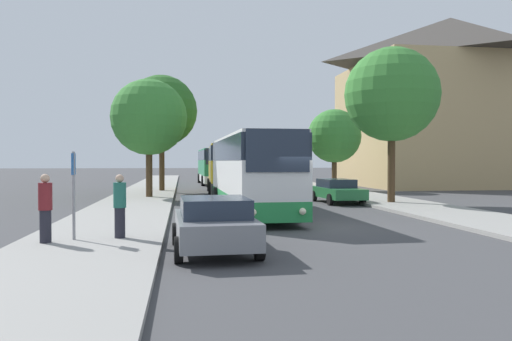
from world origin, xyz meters
TOP-DOWN VIEW (x-y plane):
  - ground_plane at (0.00, 0.00)m, footprint 300.00×300.00m
  - sidewalk_left at (-7.00, 0.00)m, footprint 4.00×120.00m
  - sidewalk_right at (7.00, 0.00)m, footprint 4.00×120.00m
  - building_right_background at (20.79, 27.05)m, footprint 17.96×15.17m
  - bus_front at (-1.42, 4.95)m, footprint 2.88×11.97m
  - bus_middle at (-1.24, 18.36)m, footprint 3.14×11.03m
  - bus_rear at (-1.36, 33.21)m, footprint 2.92×11.51m
  - parked_car_left_curb at (-3.65, -4.43)m, footprint 2.20×4.23m
  - parked_car_right_near at (4.13, 9.70)m, footprint 2.17×4.60m
  - parked_car_right_far at (4.12, 22.20)m, footprint 2.18×4.32m
  - bus_stop_sign at (-7.47, -2.72)m, footprint 0.08×0.45m
  - pedestrian_waiting_near at (-8.11, -3.17)m, footprint 0.36×0.36m
  - pedestrian_waiting_far at (-6.23, -2.58)m, footprint 0.36×0.36m
  - tree_left_near at (-6.48, 14.12)m, footprint 4.68×4.68m
  - tree_left_far at (-5.98, 20.75)m, footprint 5.31×5.31m
  - tree_right_near at (6.67, 8.15)m, footprint 5.04×5.04m
  - tree_right_mid at (7.45, 20.82)m, footprint 4.23×4.23m

SIDE VIEW (x-z plane):
  - ground_plane at x=0.00m, z-range 0.00..0.00m
  - sidewalk_left at x=-7.00m, z-range 0.00..0.15m
  - sidewalk_right at x=7.00m, z-range 0.00..0.15m
  - parked_car_right_near at x=4.13m, z-range 0.04..1.38m
  - parked_car_left_curb at x=-3.65m, z-range 0.04..1.46m
  - parked_car_right_far at x=4.12m, z-range 0.03..1.57m
  - pedestrian_waiting_far at x=-6.23m, z-range 0.16..1.99m
  - pedestrian_waiting_near at x=-8.11m, z-range 0.17..2.02m
  - bus_stop_sign at x=-7.47m, z-range 0.45..2.92m
  - bus_middle at x=-1.24m, z-range 0.12..3.56m
  - bus_front at x=-1.42m, z-range 0.12..3.57m
  - bus_rear at x=-1.36m, z-range 0.12..3.63m
  - tree_right_mid at x=7.45m, z-range 1.17..7.47m
  - tree_left_near at x=-6.48m, z-range 1.42..8.67m
  - tree_right_near at x=6.67m, z-range 1.76..10.05m
  - tree_left_far at x=-5.98m, z-range 1.80..10.43m
  - building_right_background at x=20.79m, z-range 0.00..15.96m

